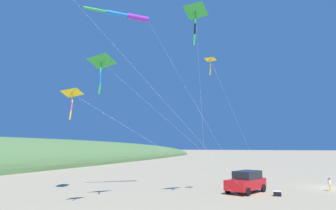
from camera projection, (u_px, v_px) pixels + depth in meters
name	position (u px, v px, depth m)	size (l,w,h in m)	color
ground_plane	(336.00, 188.00, 29.17)	(600.00, 600.00, 0.00)	tan
parked_car	(246.00, 181.00, 26.45)	(3.23, 4.68, 1.85)	red
cooler_box	(277.00, 193.00, 24.53)	(0.62, 0.42, 0.42)	black
person_child_green_jacket	(329.00, 183.00, 27.35)	(0.36, 0.44, 1.31)	gold
kite_windsock_long_streamer_left	(127.00, 16.00, 27.20)	(11.88, 9.17, 15.90)	purple
kite_delta_white_trailing	(195.00, 12.00, 22.47)	(1.89, 5.94, 14.38)	green
kite_delta_blue_topmost	(211.00, 60.00, 24.62)	(4.04, 7.21, 11.14)	yellow
kite_delta_green_low_center	(102.00, 62.00, 22.21)	(9.58, 12.21, 10.62)	green
kite_delta_yellow_midlevel	(72.00, 93.00, 19.93)	(10.36, 9.24, 7.79)	yellow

